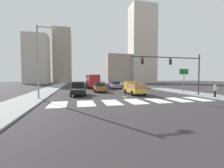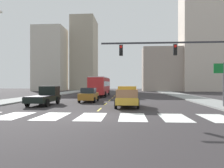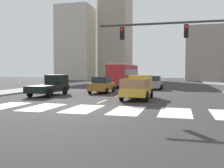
{
  "view_description": "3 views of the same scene",
  "coord_description": "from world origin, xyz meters",
  "px_view_note": "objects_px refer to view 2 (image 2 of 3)",
  "views": [
    {
      "loc": [
        -6.44,
        -15.8,
        2.76
      ],
      "look_at": [
        -0.21,
        10.57,
        1.48
      ],
      "focal_mm": 24.14,
      "sensor_mm": 36.0,
      "label": 1
    },
    {
      "loc": [
        2.48,
        -14.4,
        2.24
      ],
      "look_at": [
        0.61,
        10.29,
        2.19
      ],
      "focal_mm": 34.49,
      "sensor_mm": 36.0,
      "label": 2
    },
    {
      "loc": [
        5.76,
        -14.77,
        2.29
      ],
      "look_at": [
        0.18,
        6.29,
        1.23
      ],
      "focal_mm": 41.57,
      "sensor_mm": 36.0,
      "label": 3
    }
  ],
  "objects_px": {
    "traffic_signal_gantry": "(191,57)",
    "direction_sign_green": "(223,75)",
    "pickup_stakebed": "(127,97)",
    "sedan_mid": "(89,95)",
    "pickup_dark": "(45,96)",
    "sedan_far": "(128,93)",
    "city_bus": "(100,85)"
  },
  "relations": [
    {
      "from": "traffic_signal_gantry",
      "to": "sedan_mid",
      "type": "bearing_deg",
      "value": 136.47
    },
    {
      "from": "city_bus",
      "to": "sedan_far",
      "type": "relative_size",
      "value": 2.45
    },
    {
      "from": "city_bus",
      "to": "sedan_far",
      "type": "bearing_deg",
      "value": -39.06
    },
    {
      "from": "sedan_far",
      "to": "traffic_signal_gantry",
      "type": "bearing_deg",
      "value": -73.07
    },
    {
      "from": "sedan_mid",
      "to": "traffic_signal_gantry",
      "type": "relative_size",
      "value": 0.42
    },
    {
      "from": "pickup_stakebed",
      "to": "pickup_dark",
      "type": "height_order",
      "value": "same"
    },
    {
      "from": "pickup_stakebed",
      "to": "sedan_mid",
      "type": "height_order",
      "value": "pickup_stakebed"
    },
    {
      "from": "sedan_mid",
      "to": "traffic_signal_gantry",
      "type": "xyz_separation_m",
      "value": [
        9.65,
        -9.16,
        3.4
      ]
    },
    {
      "from": "direction_sign_green",
      "to": "sedan_mid",
      "type": "bearing_deg",
      "value": 158.1
    },
    {
      "from": "city_bus",
      "to": "sedan_mid",
      "type": "bearing_deg",
      "value": -87.12
    },
    {
      "from": "pickup_stakebed",
      "to": "sedan_far",
      "type": "bearing_deg",
      "value": 86.96
    },
    {
      "from": "city_bus",
      "to": "traffic_signal_gantry",
      "type": "xyz_separation_m",
      "value": [
        9.77,
        -20.57,
        2.3
      ]
    },
    {
      "from": "pickup_dark",
      "to": "sedan_mid",
      "type": "bearing_deg",
      "value": 44.04
    },
    {
      "from": "pickup_stakebed",
      "to": "direction_sign_green",
      "type": "distance_m",
      "value": 9.14
    },
    {
      "from": "traffic_signal_gantry",
      "to": "direction_sign_green",
      "type": "distance_m",
      "value": 5.54
    },
    {
      "from": "sedan_mid",
      "to": "sedan_far",
      "type": "bearing_deg",
      "value": 53.59
    },
    {
      "from": "sedan_far",
      "to": "sedan_mid",
      "type": "height_order",
      "value": "same"
    },
    {
      "from": "city_bus",
      "to": "traffic_signal_gantry",
      "type": "relative_size",
      "value": 1.03
    },
    {
      "from": "sedan_far",
      "to": "sedan_mid",
      "type": "bearing_deg",
      "value": -124.01
    },
    {
      "from": "sedan_far",
      "to": "pickup_stakebed",
      "type": "bearing_deg",
      "value": -90.25
    },
    {
      "from": "traffic_signal_gantry",
      "to": "direction_sign_green",
      "type": "xyz_separation_m",
      "value": [
        3.93,
        3.71,
        -1.22
      ]
    },
    {
      "from": "pickup_dark",
      "to": "traffic_signal_gantry",
      "type": "distance_m",
      "value": 14.92
    },
    {
      "from": "direction_sign_green",
      "to": "sedan_far",
      "type": "bearing_deg",
      "value": 124.97
    },
    {
      "from": "pickup_dark",
      "to": "sedan_far",
      "type": "xyz_separation_m",
      "value": [
        8.74,
        10.97,
        -0.06
      ]
    },
    {
      "from": "pickup_stakebed",
      "to": "traffic_signal_gantry",
      "type": "xyz_separation_m",
      "value": [
        4.95,
        -4.2,
        3.32
      ]
    },
    {
      "from": "sedan_far",
      "to": "city_bus",
      "type": "bearing_deg",
      "value": 139.05
    },
    {
      "from": "sedan_far",
      "to": "traffic_signal_gantry",
      "type": "distance_m",
      "value": 17.25
    },
    {
      "from": "sedan_mid",
      "to": "direction_sign_green",
      "type": "relative_size",
      "value": 1.05
    },
    {
      "from": "pickup_stakebed",
      "to": "sedan_far",
      "type": "distance_m",
      "value": 12.02
    },
    {
      "from": "pickup_stakebed",
      "to": "sedan_mid",
      "type": "xyz_separation_m",
      "value": [
        -4.7,
        4.97,
        -0.08
      ]
    },
    {
      "from": "sedan_far",
      "to": "sedan_mid",
      "type": "distance_m",
      "value": 8.54
    },
    {
      "from": "city_bus",
      "to": "direction_sign_green",
      "type": "xyz_separation_m",
      "value": [
        13.7,
        -16.86,
        1.08
      ]
    }
  ]
}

